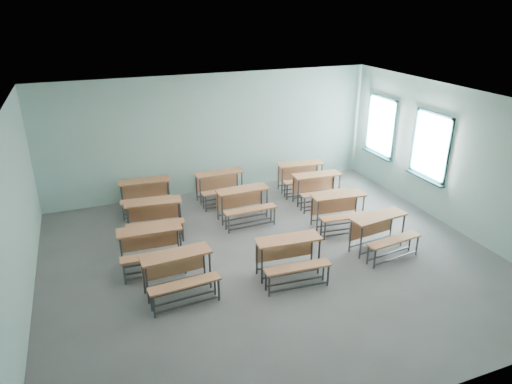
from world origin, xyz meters
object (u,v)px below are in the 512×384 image
desk_unit_r0c2 (381,229)px  desk_unit_r3c2 (302,173)px  desk_unit_r0c1 (290,253)px  desk_unit_r2c0 (154,213)px  desk_unit_r2c2 (318,185)px  desk_unit_r3c0 (145,191)px  desk_unit_r1c2 (340,206)px  desk_unit_r0c0 (178,269)px  desk_unit_r1c0 (151,243)px  desk_unit_r2c1 (244,200)px  desk_unit_r3c1 (221,183)px

desk_unit_r0c2 → desk_unit_r3c2: 3.56m
desk_unit_r0c1 → desk_unit_r2c0: (-2.10, 2.67, 0.00)m
desk_unit_r0c2 → desk_unit_r2c0: 4.95m
desk_unit_r2c2 → desk_unit_r3c0: 4.38m
desk_unit_r1c2 → desk_unit_r0c0: bearing=-157.5°
desk_unit_r0c1 → desk_unit_r0c2: (2.19, 0.20, 0.00)m
desk_unit_r2c2 → desk_unit_r1c0: bearing=-157.5°
desk_unit_r0c1 → desk_unit_r1c0: bearing=154.7°
desk_unit_r2c1 → desk_unit_r2c2: 2.13m
desk_unit_r0c2 → desk_unit_r2c0: size_ratio=1.00×
desk_unit_r2c0 → desk_unit_r2c1: 2.12m
desk_unit_r2c2 → desk_unit_r0c2: bearing=-84.7°
desk_unit_r0c1 → desk_unit_r2c1: bearing=93.8°
desk_unit_r1c0 → desk_unit_r2c0: bearing=80.5°
desk_unit_r0c1 → desk_unit_r3c1: same height
desk_unit_r1c0 → desk_unit_r2c2: 4.76m
desk_unit_r1c2 → desk_unit_r2c2: size_ratio=1.01×
desk_unit_r2c1 → desk_unit_r1c0: bearing=-154.1°
desk_unit_r1c2 → desk_unit_r3c0: 4.78m
desk_unit_r2c2 → desk_unit_r3c2: size_ratio=0.98×
desk_unit_r0c2 → desk_unit_r2c1: 3.24m
desk_unit_r3c0 → desk_unit_r3c2: size_ratio=0.99×
desk_unit_r1c2 → desk_unit_r3c2: 2.29m
desk_unit_r3c1 → desk_unit_r0c1: bearing=-89.8°
desk_unit_r2c1 → desk_unit_r0c2: bearing=-49.8°
desk_unit_r1c0 → desk_unit_r2c2: same height
desk_unit_r1c2 → desk_unit_r3c1: bearing=136.6°
desk_unit_r0c2 → desk_unit_r1c0: 4.71m
desk_unit_r1c2 → desk_unit_r0c1: bearing=-137.7°
desk_unit_r3c2 → desk_unit_r2c2: bearing=-82.4°
desk_unit_r1c2 → desk_unit_r3c2: (0.15, 2.28, 0.00)m
desk_unit_r2c1 → desk_unit_r3c0: (-2.10, 1.42, 0.00)m
desk_unit_r3c1 → desk_unit_r3c2: 2.28m
desk_unit_r1c0 → desk_unit_r3c2: (4.50, 2.42, 0.00)m
desk_unit_r0c0 → desk_unit_r2c0: bearing=86.7°
desk_unit_r0c0 → desk_unit_r1c2: same height
desk_unit_r1c0 → desk_unit_r3c2: size_ratio=0.96×
desk_unit_r2c2 → desk_unit_r2c1: bearing=-169.5°
desk_unit_r0c2 → desk_unit_r3c2: size_ratio=1.01×
desk_unit_r3c0 → desk_unit_r0c1: bearing=-57.8°
desk_unit_r0c2 → desk_unit_r1c2: size_ratio=1.02×
desk_unit_r1c0 → desk_unit_r3c1: same height
desk_unit_r2c0 → desk_unit_r3c0: size_ratio=1.02×
desk_unit_r3c0 → desk_unit_r0c0: bearing=-85.2°
desk_unit_r2c0 → desk_unit_r2c1: (2.12, -0.06, 0.00)m
desk_unit_r0c0 → desk_unit_r3c1: 4.15m
desk_unit_r3c0 → desk_unit_r3c2: 4.21m
desk_unit_r1c0 → desk_unit_r3c2: same height
desk_unit_r2c1 → desk_unit_r0c1: bearing=-92.3°
desk_unit_r1c0 → desk_unit_r1c2: (4.35, 0.14, 0.00)m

